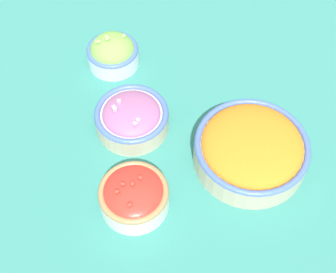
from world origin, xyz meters
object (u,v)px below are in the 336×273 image
Objects in this scene: bowl_red_onion at (131,119)px; bowl_lettuce at (113,53)px; bowl_carrots at (251,149)px; bowl_cherry_tomatoes at (134,195)px.

bowl_red_onion is 0.18m from bowl_lettuce.
bowl_lettuce is at bearing 169.88° from bowl_carrots.
bowl_cherry_tomatoes is at bearing -47.69° from bowl_lettuce.
bowl_carrots is at bearing -10.12° from bowl_lettuce.
bowl_cherry_tomatoes is 0.17m from bowl_red_onion.
bowl_lettuce is at bearing 137.08° from bowl_red_onion.
bowl_lettuce is at bearing 132.31° from bowl_cherry_tomatoes.
bowl_cherry_tomatoes is 0.85× the size of bowl_red_onion.
bowl_red_onion is at bearing 127.10° from bowl_cherry_tomatoes.
bowl_carrots is at bearing 56.22° from bowl_cherry_tomatoes.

